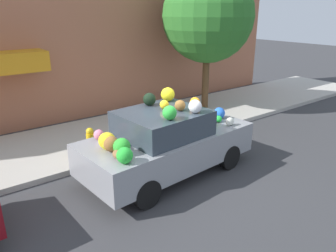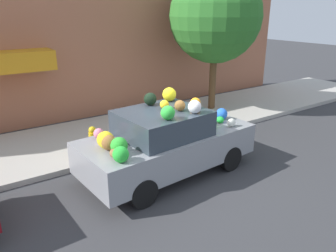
{
  "view_description": "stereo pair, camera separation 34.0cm",
  "coord_description": "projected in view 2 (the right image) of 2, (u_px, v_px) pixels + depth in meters",
  "views": [
    {
      "loc": [
        -4.07,
        -5.52,
        3.57
      ],
      "look_at": [
        0.0,
        -0.13,
        1.14
      ],
      "focal_mm": 35.0,
      "sensor_mm": 36.0,
      "label": 1
    },
    {
      "loc": [
        -3.79,
        -5.72,
        3.57
      ],
      "look_at": [
        0.0,
        -0.13,
        1.14
      ],
      "focal_mm": 35.0,
      "sensor_mm": 36.0,
      "label": 2
    }
  ],
  "objects": [
    {
      "name": "art_car",
      "position": [
        166.0,
        141.0,
        7.27
      ],
      "size": [
        4.06,
        2.01,
        1.84
      ],
      "rotation": [
        0.0,
        0.0,
        0.07
      ],
      "color": "gray",
      "rests_on": "ground"
    },
    {
      "name": "street_tree",
      "position": [
        215.0,
        16.0,
        10.92
      ],
      "size": [
        3.11,
        3.11,
        4.75
      ],
      "color": "brown",
      "rests_on": "sidewalk_curb"
    },
    {
      "name": "sidewalk_curb",
      "position": [
        115.0,
        133.0,
        9.74
      ],
      "size": [
        24.0,
        3.2,
        0.13
      ],
      "color": "#B2ADA3",
      "rests_on": "ground"
    },
    {
      "name": "fire_hydrant",
      "position": [
        93.0,
        140.0,
        8.16
      ],
      "size": [
        0.2,
        0.2,
        0.7
      ],
      "color": "gold",
      "rests_on": "sidewalk_curb"
    },
    {
      "name": "ground_plane",
      "position": [
        165.0,
        170.0,
        7.66
      ],
      "size": [
        60.0,
        60.0,
        0.0
      ],
      "primitive_type": "plane",
      "color": "#38383A"
    },
    {
      "name": "building_facade",
      "position": [
        77.0,
        31.0,
        10.47
      ],
      "size": [
        18.0,
        1.2,
        5.81
      ],
      "color": "#B26B4C",
      "rests_on": "ground"
    }
  ]
}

